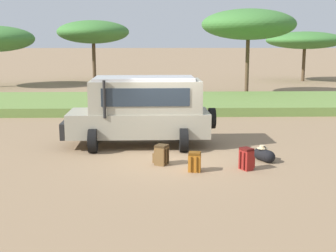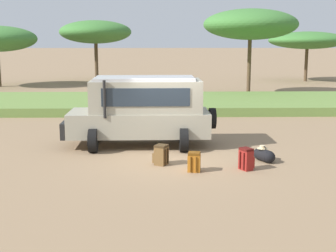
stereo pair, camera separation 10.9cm
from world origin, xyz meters
name	(u,v)px [view 2 (the right image)]	position (x,y,z in m)	size (l,w,h in m)	color
ground_plane	(170,158)	(0.00, 0.00, 0.00)	(320.00, 320.00, 0.00)	#8C7051
grass_bank	(165,103)	(0.00, 11.30, 0.22)	(120.00, 7.00, 0.44)	olive
safari_vehicle	(142,110)	(-0.93, 1.84, 1.29)	(5.36, 2.78, 2.44)	gray
backpack_beside_front_wheel	(161,155)	(-0.28, -0.72, 0.30)	(0.51, 0.49, 0.61)	brown
backpack_cluster_center	(246,159)	(2.19, -1.33, 0.31)	(0.46, 0.46, 0.65)	maroon
backpack_near_rear_wheel	(194,162)	(0.66, -1.48, 0.28)	(0.39, 0.44, 0.57)	#B26619
duffel_bag_low_black_case	(264,155)	(2.92, -0.41, 0.20)	(0.59, 0.80, 0.48)	black
acacia_tree_left_mid	(96,32)	(-5.82, 26.83, 4.25)	(6.18, 6.75, 5.25)	brown
acacia_tree_centre_back	(250,24)	(5.56, 16.24, 4.61)	(6.06, 6.26, 5.61)	brown
acacia_tree_right_mid	(307,40)	(12.56, 26.57, 3.54)	(6.75, 5.78, 4.30)	brown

